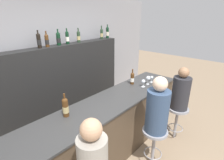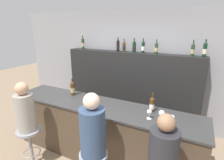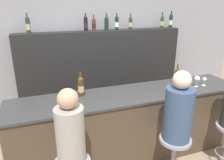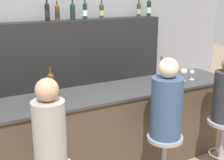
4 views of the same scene
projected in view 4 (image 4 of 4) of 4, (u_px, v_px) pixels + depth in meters
The scene contains 19 objects.
wall_back at pixel (63, 45), 4.86m from camera, with size 6.40×0.05×2.60m.
bar_counter at pixel (111, 130), 3.75m from camera, with size 3.29×0.68×1.00m.
back_bar_cabinet at pixel (69, 76), 4.79m from camera, with size 3.08×0.28×1.69m.
wine_bottle_counter_0 at pixel (51, 84), 3.39m from camera, with size 0.08×0.08×0.32m.
wine_bottle_counter_1 at pixel (161, 70), 4.07m from camera, with size 0.07×0.07×0.30m.
wine_bottle_backbar_1 at pixel (47, 12), 4.39m from camera, with size 0.07×0.07×0.30m.
wine_bottle_backbar_2 at pixel (57, 13), 4.46m from camera, with size 0.07×0.07×0.28m.
wine_bottle_backbar_3 at pixel (73, 12), 4.56m from camera, with size 0.08×0.08×0.30m.
wine_bottle_backbar_4 at pixel (85, 11), 4.65m from camera, with size 0.07×0.07×0.30m.
wine_bottle_backbar_5 at pixel (102, 11), 4.78m from camera, with size 0.07×0.07×0.29m.
wine_bottle_backbar_6 at pixel (139, 9), 5.09m from camera, with size 0.07×0.07×0.30m.
wine_bottle_backbar_7 at pixel (149, 8), 5.17m from camera, with size 0.07×0.07×0.32m.
wine_glass_0 at pixel (174, 75), 3.89m from camera, with size 0.07×0.07×0.14m.
wine_glass_1 at pixel (184, 72), 3.96m from camera, with size 0.08×0.08×0.16m.
wine_glass_2 at pixel (192, 73), 4.03m from camera, with size 0.07×0.07×0.13m.
guest_seated_left at pixel (49, 129), 2.62m from camera, with size 0.28×0.28×0.80m.
bar_stool_middle at pixel (164, 148), 3.31m from camera, with size 0.38×0.38×0.65m.
guest_seated_middle at pixel (167, 103), 3.17m from camera, with size 0.32×0.32×0.84m.
bar_stool_right at pixel (223, 131), 3.71m from camera, with size 0.38×0.38×0.65m.
Camera 4 is at (-1.61, -2.71, 2.13)m, focal length 50.00 mm.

